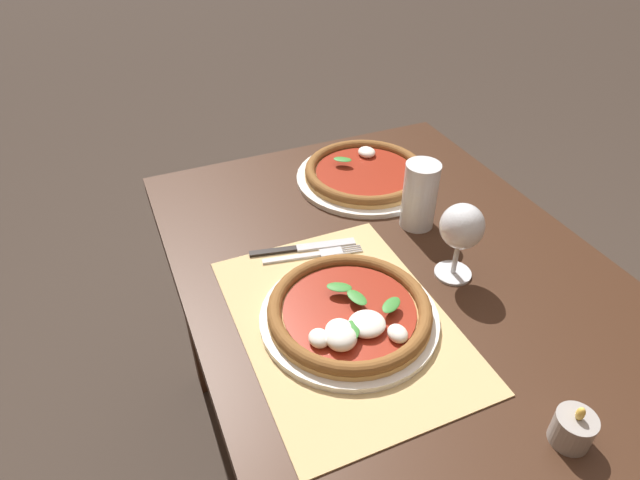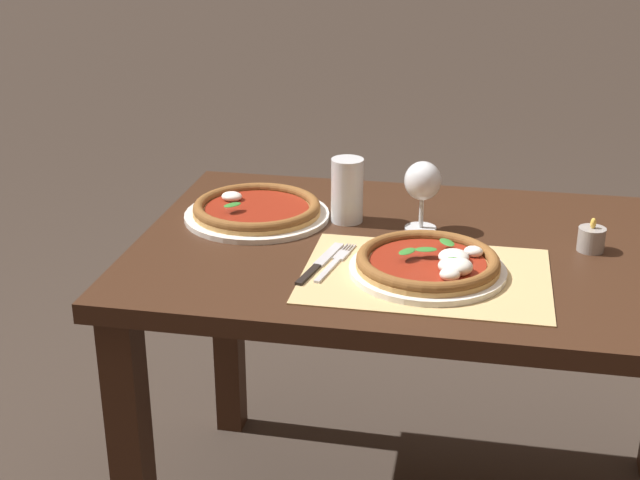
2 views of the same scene
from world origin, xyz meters
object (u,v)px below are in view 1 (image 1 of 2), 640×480
object	(u,v)px
knife	(303,248)
votive_candle	(572,430)
pizza_far	(365,173)
pizza_near	(350,313)
fork	(314,255)
wine_glass	(461,229)
pint_glass	(420,197)

from	to	relation	value
knife	votive_candle	distance (m)	0.57
pizza_far	knife	bearing A→B (deg)	-50.93
pizza_near	fork	distance (m)	0.19
pizza_near	pizza_far	world-z (taller)	pizza_near
pizza_near	knife	xyz separation A→B (m)	(-0.22, 0.00, -0.02)
fork	knife	bearing A→B (deg)	-159.36
pizza_near	votive_candle	distance (m)	0.37
pizza_far	wine_glass	size ratio (longest dim) A/B	2.12
pizza_near	pizza_far	distance (m)	0.47
pizza_near	fork	world-z (taller)	pizza_near
pizza_near	wine_glass	xyz separation A→B (m)	(-0.04, 0.24, 0.08)
pint_glass	knife	world-z (taller)	pint_glass
pizza_near	wine_glass	world-z (taller)	wine_glass
votive_candle	wine_glass	bearing A→B (deg)	171.65
pizza_near	pint_glass	distance (m)	0.33
pizza_near	pint_glass	world-z (taller)	pint_glass
pizza_near	fork	xyz separation A→B (m)	(-0.19, 0.01, -0.02)
fork	pint_glass	bearing A→B (deg)	93.88
pizza_far	fork	xyz separation A→B (m)	(0.22, -0.23, -0.01)
wine_glass	votive_candle	world-z (taller)	wine_glass
knife	votive_candle	xyz separation A→B (m)	(0.54, 0.18, 0.02)
wine_glass	fork	bearing A→B (deg)	-124.02
fork	knife	xyz separation A→B (m)	(-0.03, -0.01, 0.00)
fork	pizza_far	bearing A→B (deg)	134.38
knife	votive_candle	world-z (taller)	votive_candle
pizza_far	knife	distance (m)	0.30
fork	votive_candle	size ratio (longest dim) A/B	2.77
votive_candle	fork	bearing A→B (deg)	-161.28
fork	knife	world-z (taller)	knife
pizza_near	votive_candle	bearing A→B (deg)	29.99
pizza_near	pizza_far	bearing A→B (deg)	149.81
wine_glass	knife	bearing A→B (deg)	-127.48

